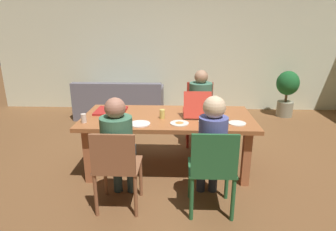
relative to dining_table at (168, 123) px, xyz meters
name	(u,v)px	position (x,y,z in m)	size (l,w,h in m)	color
ground_plane	(168,168)	(0.00, 0.00, -0.64)	(20.00, 20.00, 0.00)	brown
back_wall	(173,50)	(0.00, 2.98, 0.69)	(7.88, 0.12, 2.67)	silver
dining_table	(168,123)	(0.00, 0.00, 0.00)	(2.15, 1.02, 0.74)	#A55E33
chair_0	(200,110)	(0.47, 0.95, -0.11)	(0.44, 0.41, 0.97)	#AA2A1E
person_0	(201,102)	(0.47, 0.80, 0.07)	(0.36, 0.56, 1.20)	#423346
chair_1	(212,168)	(0.47, -0.95, -0.13)	(0.46, 0.43, 0.91)	#276537
person_1	(212,143)	(0.47, -0.79, 0.07)	(0.28, 0.52, 1.21)	#2C2E41
chair_2	(116,165)	(-0.47, -0.93, -0.13)	(0.45, 0.43, 0.89)	#90593A
person_2	(118,142)	(-0.47, -0.79, 0.06)	(0.32, 0.48, 1.18)	#2D444B
pizza_box_0	(111,111)	(-0.77, 0.17, 0.10)	(0.40, 0.40, 0.03)	#B02521
pizza_box_1	(197,110)	(0.37, 0.14, 0.14)	(0.35, 0.52, 0.32)	red
plate_0	(140,124)	(-0.31, -0.32, 0.10)	(0.25, 0.25, 0.01)	white
plate_1	(237,123)	(0.83, -0.26, 0.10)	(0.20, 0.20, 0.01)	white
plate_2	(179,123)	(0.15, -0.29, 0.10)	(0.22, 0.22, 0.03)	white
plate_3	(207,122)	(0.48, -0.22, 0.10)	(0.21, 0.21, 0.03)	white
drinking_glass_0	(162,114)	(-0.06, -0.09, 0.15)	(0.07, 0.07, 0.11)	#DFCB5F
drinking_glass_1	(84,118)	(-0.98, -0.29, 0.15)	(0.06, 0.06, 0.11)	silver
couch	(120,103)	(-1.09, 2.27, -0.36)	(1.77, 0.85, 0.77)	slate
potted_plant	(287,90)	(2.37, 2.42, -0.07)	(0.45, 0.45, 0.96)	gray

